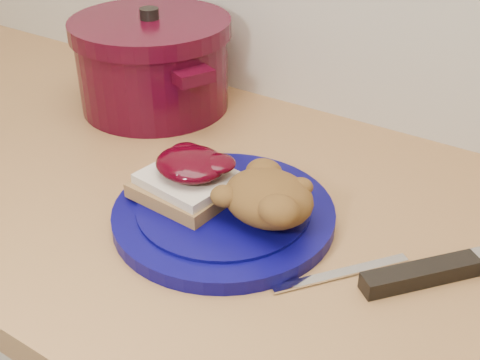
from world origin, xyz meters
The scene contains 7 objects.
plate centered at (0.00, 1.46, 0.91)m, with size 0.26×0.26×0.02m, color #08054F.
sandwich centered at (-0.05, 1.46, 0.95)m, with size 0.12×0.11×0.06m.
stuffing_mound centered at (0.05, 1.47, 0.95)m, with size 0.11×0.09×0.05m, color brown.
chef_knife centered at (0.26, 1.52, 0.91)m, with size 0.25×0.29×0.02m.
butter_knife centered at (0.16, 1.45, 0.90)m, with size 0.16×0.01×0.00m, color silver.
dutch_oven centered at (-0.28, 1.67, 0.97)m, with size 0.33×0.33×0.16m.
pepper_grinder centered at (-0.32, 1.72, 0.97)m, with size 0.08×0.08×0.14m.
Camera 1 is at (0.34, 0.99, 1.32)m, focal length 45.00 mm.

